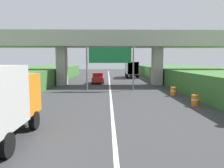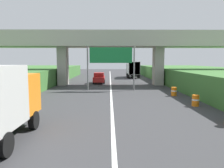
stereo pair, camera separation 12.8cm
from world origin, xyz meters
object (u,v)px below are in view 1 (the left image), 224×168
(car_red, at_px, (98,78))
(construction_barrel_3, at_px, (195,100))
(truck_black, at_px, (131,69))
(construction_barrel_4, at_px, (173,91))
(overhead_highway_sign, at_px, (110,58))

(car_red, xyz_separation_m, construction_barrel_3, (8.60, -17.63, -0.40))
(truck_black, height_order, construction_barrel_4, truck_black)
(construction_barrel_4, bearing_deg, construction_barrel_3, -87.62)
(truck_black, relative_size, construction_barrel_3, 8.11)
(car_red, bearing_deg, construction_barrel_4, -56.18)
(overhead_highway_sign, xyz_separation_m, construction_barrel_4, (6.53, -4.37, -3.50))
(overhead_highway_sign, distance_m, truck_black, 20.60)
(truck_black, distance_m, car_red, 13.58)
(car_red, height_order, construction_barrel_3, car_red)
(truck_black, bearing_deg, overhead_highway_sign, -103.62)
(construction_barrel_4, bearing_deg, car_red, 123.82)
(truck_black, relative_size, construction_barrel_4, 8.11)
(construction_barrel_3, xyz_separation_m, construction_barrel_4, (-0.21, 5.11, 0.00))
(construction_barrel_3, distance_m, construction_barrel_4, 5.11)
(overhead_highway_sign, xyz_separation_m, truck_black, (4.83, 19.92, -2.03))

